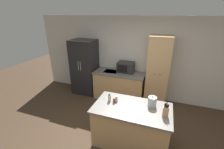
{
  "coord_description": "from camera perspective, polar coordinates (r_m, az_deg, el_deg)",
  "views": [
    {
      "loc": [
        0.67,
        -2.28,
        2.65
      ],
      "look_at": [
        -0.65,
        1.4,
        1.05
      ],
      "focal_mm": 24.0,
      "sensor_mm": 36.0,
      "label": 1
    }
  ],
  "objects": [
    {
      "name": "spice_bottle_short_red",
      "position": [
        3.27,
        -0.97,
        -8.75
      ],
      "size": [
        0.06,
        0.06,
        0.17
      ],
      "color": "beige",
      "rests_on": "kitchen_island"
    },
    {
      "name": "pantry_cabinet",
      "position": [
        4.59,
        17.0,
        0.86
      ],
      "size": [
        0.62,
        0.58,
        2.1
      ],
      "color": "tan",
      "rests_on": "ground_plane"
    },
    {
      "name": "spice_bottle_amber_oil",
      "position": [
        3.22,
        0.78,
        -9.89
      ],
      "size": [
        0.05,
        0.05,
        0.1
      ],
      "color": "#563319",
      "rests_on": "kitchen_island"
    },
    {
      "name": "knife_block",
      "position": [
        2.97,
        19.78,
        -13.1
      ],
      "size": [
        0.1,
        0.07,
        0.3
      ],
      "color": "tan",
      "rests_on": "kitchen_island"
    },
    {
      "name": "ground_plane",
      "position": [
        3.56,
        2.53,
        -25.88
      ],
      "size": [
        14.0,
        14.0,
        0.0
      ],
      "primitive_type": "plane",
      "color": "#423021"
    },
    {
      "name": "back_counter",
      "position": [
        4.95,
        2.7,
        -4.09
      ],
      "size": [
        1.61,
        0.71,
        0.91
      ],
      "color": "tan",
      "rests_on": "ground_plane"
    },
    {
      "name": "wall_back",
      "position": [
        4.85,
        11.07,
        5.67
      ],
      "size": [
        7.2,
        0.06,
        2.6
      ],
      "color": "beige",
      "rests_on": "ground_plane"
    },
    {
      "name": "kitchen_island",
      "position": [
        3.4,
        7.21,
        -18.44
      ],
      "size": [
        1.56,
        0.89,
        0.89
      ],
      "color": "tan",
      "rests_on": "ground_plane"
    },
    {
      "name": "spice_bottle_tall_dark",
      "position": [
        3.27,
        1.71,
        -9.16
      ],
      "size": [
        0.06,
        0.06,
        0.12
      ],
      "color": "beige",
      "rests_on": "kitchen_island"
    },
    {
      "name": "microwave",
      "position": [
        4.77,
        5.29,
        2.83
      ],
      "size": [
        0.52,
        0.39,
        0.32
      ],
      "color": "#232326",
      "rests_on": "back_counter"
    },
    {
      "name": "kettle",
      "position": [
        3.2,
        15.07,
        -9.92
      ],
      "size": [
        0.17,
        0.17,
        0.23
      ],
      "color": "#B2B5B7",
      "rests_on": "kitchen_island"
    },
    {
      "name": "refrigerator",
      "position": [
        5.24,
        -10.32,
        2.77
      ],
      "size": [
        0.82,
        0.67,
        1.87
      ],
      "color": "black",
      "rests_on": "ground_plane"
    }
  ]
}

